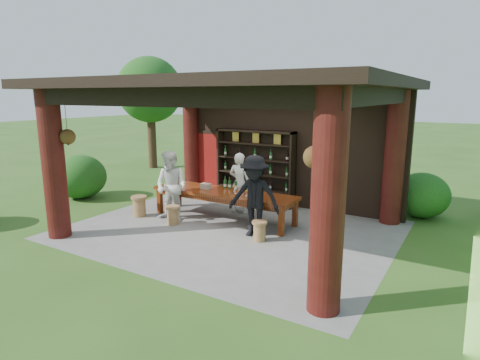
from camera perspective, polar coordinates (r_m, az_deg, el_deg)
The scene contains 15 objects.
ground at distance 9.73m, azimuth -1.22°, elevation -7.06°, with size 90.00×90.00×0.00m, color #2D5119.
pavilion at distance 9.63m, azimuth 0.02°, elevation 5.75°, with size 7.50×6.00×3.60m.
wine_shelf at distance 11.86m, azimuth 2.12°, elevation 1.88°, with size 2.48×0.38×2.18m.
tasting_table at distance 10.35m, azimuth -2.34°, elevation -2.21°, with size 3.90×1.03×0.75m.
stool_near_left at distance 10.18m, azimuth -9.55°, elevation -4.88°, with size 0.36×0.36×0.47m.
stool_near_right at distance 8.95m, azimuth 2.80°, elevation -7.17°, with size 0.34×0.34×0.45m.
stool_far_left at distance 11.03m, azimuth -14.13°, elevation -3.54°, with size 0.42×0.42×0.55m.
host at distance 10.92m, azimuth -0.06°, elevation -0.41°, with size 0.61×0.40×1.66m, color silver.
guest_woman at distance 10.35m, azimuth -9.74°, elevation -0.88°, with size 0.88×0.68×1.80m, color silver.
guest_man at distance 9.07m, azimuth 2.06°, elevation -2.34°, with size 1.21×0.69×1.87m, color black.
table_bottles at distance 10.56m, azimuth -1.42°, elevation -0.43°, with size 0.42×0.09×0.31m.
table_glasses at distance 9.97m, azimuth 0.88°, elevation -1.65°, with size 0.98×0.32×0.15m.
napkin_basket at distance 10.61m, azimuth -4.88°, elevation -0.88°, with size 0.26×0.18×0.14m, color #BF6672.
shrubs at distance 9.45m, azimuth 14.23°, elevation -4.58°, with size 14.54×8.88×1.36m.
trees at distance 9.05m, azimuth 23.68°, elevation 12.22°, with size 20.29×12.02×4.80m.
Camera 1 is at (4.92, -7.77, 3.18)m, focal length 30.00 mm.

